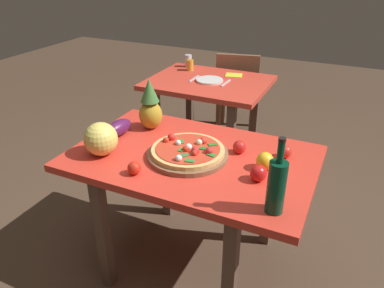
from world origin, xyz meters
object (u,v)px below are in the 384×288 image
at_px(pizza_board, 188,154).
at_px(drinking_glass_water, 188,61).
at_px(drinking_glass_juice, 190,65).
at_px(dinner_plate, 210,80).
at_px(pizza, 188,150).
at_px(eggplant, 118,128).
at_px(tomato_beside_pepper, 134,168).
at_px(background_table, 208,94).
at_px(tomato_near_board, 239,147).
at_px(napkin_folded, 234,75).
at_px(bell_pepper, 265,161).
at_px(tomato_by_bottle, 285,152).
at_px(display_table, 192,170).
at_px(melon, 101,139).
at_px(tomato_at_corner, 258,173).
at_px(knife_utensil, 226,83).
at_px(pineapple_left, 150,107).
at_px(fork_utensil, 194,79).
at_px(wine_bottle, 276,185).
at_px(dining_chair, 237,89).

height_order(pizza_board, drinking_glass_water, drinking_glass_water).
bearing_deg(drinking_glass_juice, dinner_plate, -37.33).
distance_m(pizza, eggplant, 0.48).
relative_size(eggplant, drinking_glass_water, 1.83).
bearing_deg(tomato_beside_pepper, pizza_board, 58.70).
height_order(background_table, tomato_near_board, tomato_near_board).
distance_m(pizza_board, tomato_near_board, 0.27).
bearing_deg(drinking_glass_water, napkin_folded, -9.95).
distance_m(bell_pepper, eggplant, 0.87).
height_order(eggplant, tomato_beside_pepper, eggplant).
height_order(bell_pepper, tomato_by_bottle, bell_pepper).
relative_size(dinner_plate, napkin_folded, 1.57).
bearing_deg(tomato_by_bottle, tomato_near_board, -166.89).
height_order(display_table, background_table, same).
xyz_separation_m(melon, drinking_glass_juice, (-0.24, 1.58, -0.04)).
bearing_deg(tomato_at_corner, tomato_near_board, 127.20).
height_order(pizza_board, pizza, pizza).
bearing_deg(display_table, drinking_glass_water, 116.28).
relative_size(background_table, knife_utensil, 5.37).
xyz_separation_m(background_table, pizza, (0.40, -1.22, 0.16)).
xyz_separation_m(background_table, drinking_glass_juice, (-0.26, 0.20, 0.16)).
xyz_separation_m(pineapple_left, drinking_glass_water, (-0.37, 1.29, -0.08)).
relative_size(drinking_glass_water, fork_utensil, 0.61).
distance_m(drinking_glass_juice, drinking_glass_water, 0.12).
xyz_separation_m(tomato_near_board, dinner_plate, (-0.61, 1.05, -0.03)).
relative_size(tomato_near_board, tomato_beside_pepper, 1.07).
bearing_deg(pizza_board, tomato_at_corner, -9.43).
bearing_deg(napkin_folded, pineapple_left, -94.68).
bearing_deg(wine_bottle, knife_utensil, 117.33).
relative_size(dining_chair, wine_bottle, 2.53).
bearing_deg(dinner_plate, melon, -91.62).
height_order(eggplant, tomato_at_corner, eggplant).
distance_m(eggplant, dinner_plate, 1.15).
height_order(pizza_board, melon, melon).
bearing_deg(napkin_folded, drinking_glass_juice, -177.49).
bearing_deg(dining_chair, pizza_board, 87.26).
relative_size(dinner_plate, fork_utensil, 1.22).
bearing_deg(tomato_at_corner, tomato_beside_pepper, -160.46).
xyz_separation_m(drinking_glass_water, dinner_plate, (0.34, -0.31, -0.05)).
relative_size(background_table, pineapple_left, 3.16).
xyz_separation_m(melon, drinking_glass_water, (-0.30, 1.68, -0.03)).
xyz_separation_m(display_table, tomato_by_bottle, (0.44, 0.18, 0.13)).
relative_size(pizza_board, fork_utensil, 2.33).
xyz_separation_m(pizza, wine_bottle, (0.51, -0.26, 0.08)).
bearing_deg(drinking_glass_juice, display_table, -64.23).
relative_size(drinking_glass_water, knife_utensil, 0.61).
bearing_deg(fork_utensil, wine_bottle, -55.03).
relative_size(melon, drinking_glass_juice, 1.85).
bearing_deg(drinking_glass_juice, napkin_folded, 2.51).
bearing_deg(drinking_glass_juice, pineapple_left, -75.58).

